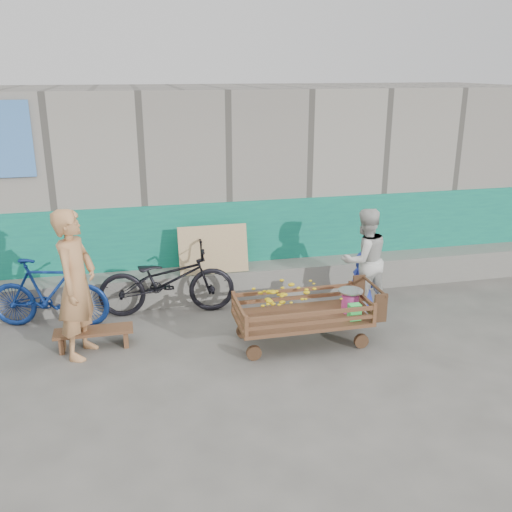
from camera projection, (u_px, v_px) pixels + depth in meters
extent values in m
plane|color=#514F4A|center=(220.00, 378.00, 6.35)|extent=(80.00, 80.00, 0.00)
cube|color=gray|center=(177.00, 179.00, 9.67)|extent=(12.00, 3.00, 3.00)
cube|color=#156F61|center=(190.00, 250.00, 8.52)|extent=(12.00, 0.03, 1.40)
cube|color=slate|center=(193.00, 285.00, 8.46)|extent=(12.00, 0.50, 0.45)
cube|color=tan|center=(213.00, 249.00, 8.22)|extent=(1.00, 0.19, 0.68)
cube|color=#4D88D5|center=(10.00, 139.00, 7.47)|extent=(0.55, 0.03, 1.00)
cube|color=brown|center=(302.00, 318.00, 7.08)|extent=(1.63, 0.82, 0.05)
cylinder|color=#3A2712|center=(254.00, 353.00, 6.73)|extent=(0.18, 0.05, 0.18)
cube|color=brown|center=(246.00, 326.00, 6.51)|extent=(0.05, 0.05, 0.25)
cylinder|color=#3A2712|center=(243.00, 331.00, 7.28)|extent=(0.18, 0.05, 0.18)
cube|color=brown|center=(233.00, 301.00, 7.21)|extent=(0.05, 0.05, 0.25)
cylinder|color=#3A2712|center=(361.00, 341.00, 7.03)|extent=(0.18, 0.05, 0.18)
cube|color=brown|center=(374.00, 313.00, 6.85)|extent=(0.05, 0.05, 0.25)
cylinder|color=#3A2712|center=(343.00, 321.00, 7.58)|extent=(0.18, 0.05, 0.18)
cube|color=brown|center=(350.00, 290.00, 7.55)|extent=(0.05, 0.05, 0.25)
cube|color=brown|center=(312.00, 322.00, 6.69)|extent=(1.58, 0.04, 0.05)
cube|color=brown|center=(312.00, 314.00, 6.65)|extent=(1.58, 0.04, 0.05)
cube|color=brown|center=(293.00, 298.00, 7.39)|extent=(1.58, 0.04, 0.05)
cube|color=brown|center=(293.00, 290.00, 7.36)|extent=(1.58, 0.04, 0.05)
cube|color=brown|center=(240.00, 315.00, 6.87)|extent=(0.04, 0.76, 0.05)
cube|color=brown|center=(239.00, 307.00, 6.84)|extent=(0.04, 0.76, 0.05)
cube|color=brown|center=(361.00, 304.00, 7.21)|extent=(0.04, 0.76, 0.05)
cube|color=brown|center=(362.00, 296.00, 7.18)|extent=(0.04, 0.76, 0.05)
cylinder|color=#3A2712|center=(375.00, 286.00, 7.18)|extent=(0.04, 0.73, 0.04)
cube|color=#3A2712|center=(359.00, 288.00, 7.52)|extent=(0.16, 0.04, 0.36)
cube|color=#3A2712|center=(380.00, 308.00, 6.90)|extent=(0.16, 0.04, 0.36)
ellipsoid|color=yellow|center=(295.00, 302.00, 6.99)|extent=(1.18, 0.63, 0.40)
cylinder|color=#E341A3|center=(350.00, 303.00, 7.17)|extent=(0.22, 0.22, 0.24)
cylinder|color=silver|center=(351.00, 294.00, 7.13)|extent=(0.03, 0.03, 0.05)
cylinder|color=silver|center=(351.00, 291.00, 7.12)|extent=(0.31, 0.31, 0.02)
cube|color=#33F15A|center=(355.00, 312.00, 6.93)|extent=(0.15, 0.11, 0.20)
cube|color=brown|center=(94.00, 331.00, 7.00)|extent=(0.95, 0.29, 0.04)
cube|color=brown|center=(62.00, 343.00, 6.96)|extent=(0.06, 0.27, 0.19)
cube|color=brown|center=(126.00, 337.00, 7.12)|extent=(0.06, 0.27, 0.19)
imported|color=tan|center=(76.00, 284.00, 6.63)|extent=(0.64, 0.77, 1.80)
imported|color=silver|center=(364.00, 260.00, 7.97)|extent=(0.80, 0.68, 1.47)
imported|color=#2838B1|center=(363.00, 281.00, 8.06)|extent=(0.46, 0.35, 0.86)
imported|color=black|center=(167.00, 280.00, 7.90)|extent=(1.91, 0.77, 0.98)
imported|color=navy|center=(49.00, 293.00, 7.49)|extent=(1.64, 0.83, 0.95)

